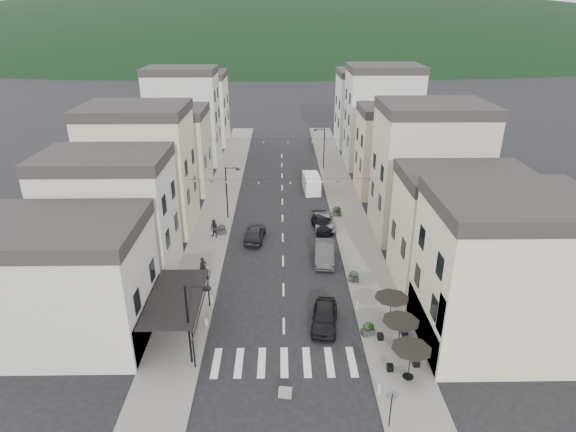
# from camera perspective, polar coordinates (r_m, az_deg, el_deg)

# --- Properties ---
(ground) EXTENTS (700.00, 700.00, 0.00)m
(ground) POSITION_cam_1_polar(r_m,az_deg,el_deg) (31.81, -0.41, -19.29)
(ground) COLOR black
(ground) RESTS_ON ground
(sidewalk_left) EXTENTS (4.00, 76.00, 0.12)m
(sidewalk_left) POSITION_cam_1_polar(r_m,az_deg,el_deg) (59.89, -7.88, 2.05)
(sidewalk_left) COLOR slate
(sidewalk_left) RESTS_ON ground
(sidewalk_right) EXTENTS (4.00, 76.00, 0.12)m
(sidewalk_right) POSITION_cam_1_polar(r_m,az_deg,el_deg) (59.93, 6.51, 2.14)
(sidewalk_right) COLOR slate
(sidewalk_right) RESTS_ON ground
(hill_backdrop) EXTENTS (640.00, 360.00, 70.00)m
(hill_backdrop) POSITION_cam_1_polar(r_m,az_deg,el_deg) (324.15, -0.91, 19.46)
(hill_backdrop) COLOR black
(hill_backdrop) RESTS_ON ground
(boutique_building) EXTENTS (12.00, 8.00, 8.00)m
(boutique_building) POSITION_cam_1_polar(r_m,az_deg,el_deg) (36.75, -25.70, -7.74)
(boutique_building) COLOR #B7B1A8
(boutique_building) RESTS_ON ground
(bistro_building) EXTENTS (10.00, 8.00, 10.00)m
(bistro_building) POSITION_cam_1_polar(r_m,az_deg,el_deg) (35.21, 24.01, -6.92)
(bistro_building) COLOR beige
(bistro_building) RESTS_ON ground
(boutique_awning) EXTENTS (3.77, 7.50, 3.28)m
(boutique_awning) POSITION_cam_1_polar(r_m,az_deg,el_deg) (34.60, -12.77, -9.50)
(boutique_awning) COLOR black
(boutique_awning) RESTS_ON ground
(buildings_row_left) EXTENTS (10.20, 54.16, 14.00)m
(buildings_row_left) POSITION_cam_1_polar(r_m,az_deg,el_deg) (64.70, -13.84, 8.84)
(buildings_row_left) COLOR #B7B1A8
(buildings_row_left) RESTS_ON ground
(buildings_row_right) EXTENTS (10.20, 54.16, 14.50)m
(buildings_row_right) POSITION_cam_1_polar(r_m,az_deg,el_deg) (63.63, 12.60, 8.90)
(buildings_row_right) COLOR beige
(buildings_row_right) RESTS_ON ground
(cafe_terrace) EXTENTS (2.50, 8.10, 2.53)m
(cafe_terrace) POSITION_cam_1_polar(r_m,az_deg,el_deg) (33.41, 13.18, -12.42)
(cafe_terrace) COLOR black
(cafe_terrace) RESTS_ON ground
(streetlamp_left_near) EXTENTS (1.70, 0.56, 6.00)m
(streetlamp_left_near) POSITION_cam_1_polar(r_m,az_deg,el_deg) (31.56, -11.32, -11.61)
(streetlamp_left_near) COLOR black
(streetlamp_left_near) RESTS_ON ground
(streetlamp_left_far) EXTENTS (1.70, 0.56, 6.00)m
(streetlamp_left_far) POSITION_cam_1_polar(r_m,az_deg,el_deg) (52.85, -7.01, 3.39)
(streetlamp_left_far) COLOR black
(streetlamp_left_far) RESTS_ON ground
(streetlamp_right_far) EXTENTS (1.70, 0.56, 6.00)m
(streetlamp_right_far) POSITION_cam_1_polar(r_m,az_deg,el_deg) (70.00, 4.08, 8.47)
(streetlamp_right_far) COLOR black
(streetlamp_right_far) RESTS_ON ground
(traffic_sign) EXTENTS (0.70, 0.07, 2.70)m
(traffic_sign) POSITION_cam_1_polar(r_m,az_deg,el_deg) (28.57, 12.17, -20.67)
(traffic_sign) COLOR black
(traffic_sign) RESTS_ON ground
(bollards) EXTENTS (11.66, 10.26, 0.60)m
(bollards) POSITION_cam_1_polar(r_m,az_deg,el_deg) (35.80, -0.50, -12.83)
(bollards) COLOR gray
(bollards) RESTS_ON ground
(bunting_near) EXTENTS (19.00, 0.28, 0.62)m
(bunting_near) POSITION_cam_1_polar(r_m,az_deg,el_deg) (48.12, -0.66, 4.02)
(bunting_near) COLOR black
(bunting_near) RESTS_ON ground
(bunting_far) EXTENTS (19.00, 0.28, 0.62)m
(bunting_far) POSITION_cam_1_polar(r_m,az_deg,el_deg) (63.45, -0.73, 8.79)
(bunting_far) COLOR black
(bunting_far) RESTS_ON ground
(parked_car_a) EXTENTS (2.41, 4.75, 1.55)m
(parked_car_a) POSITION_cam_1_polar(r_m,az_deg,el_deg) (36.14, 4.36, -11.83)
(parked_car_a) COLOR black
(parked_car_a) RESTS_ON ground
(parked_car_b) EXTENTS (2.12, 5.09, 1.64)m
(parked_car_b) POSITION_cam_1_polar(r_m,az_deg,el_deg) (44.71, 4.34, -4.38)
(parked_car_b) COLOR #37373A
(parked_car_b) RESTS_ON ground
(parked_car_c) EXTENTS (2.20, 4.72, 1.31)m
(parked_car_c) POSITION_cam_1_polar(r_m,az_deg,el_deg) (51.47, 4.36, -0.71)
(parked_car_c) COLOR gray
(parked_car_c) RESTS_ON ground
(parked_car_d) EXTENTS (2.30, 4.66, 1.30)m
(parked_car_d) POSITION_cam_1_polar(r_m,az_deg,el_deg) (51.09, 4.06, -0.89)
(parked_car_d) COLOR black
(parked_car_d) RESTS_ON ground
(parked_car_e) EXTENTS (2.30, 4.67, 1.53)m
(parked_car_e) POSITION_cam_1_polar(r_m,az_deg,el_deg) (48.58, -3.93, -2.07)
(parked_car_e) COLOR black
(parked_car_e) RESTS_ON ground
(delivery_van) EXTENTS (2.17, 4.90, 2.30)m
(delivery_van) POSITION_cam_1_polar(r_m,az_deg,el_deg) (61.75, 2.80, 3.96)
(delivery_van) COLOR white
(delivery_van) RESTS_ON ground
(pedestrian_a) EXTENTS (0.83, 0.72, 1.92)m
(pedestrian_a) POSITION_cam_1_polar(r_m,az_deg,el_deg) (42.22, -10.01, -6.07)
(pedestrian_a) COLOR black
(pedestrian_a) RESTS_ON sidewalk_left
(pedestrian_b) EXTENTS (1.16, 1.09, 1.90)m
(pedestrian_b) POSITION_cam_1_polar(r_m,az_deg,el_deg) (49.33, -8.74, -1.50)
(pedestrian_b) COLOR black
(pedestrian_b) RESTS_ON sidewalk_left
(concrete_block_a) EXTENTS (0.87, 0.62, 0.50)m
(concrete_block_a) POSITION_cam_1_polar(r_m,az_deg,el_deg) (30.91, -0.33, -20.20)
(concrete_block_a) COLOR gray
(concrete_block_a) RESTS_ON ground
(planter_la) EXTENTS (0.91, 0.53, 1.00)m
(planter_la) POSITION_cam_1_polar(r_m,az_deg,el_deg) (38.64, -11.28, -10.01)
(planter_la) COLOR #2E2E30
(planter_la) RESTS_ON sidewalk_left
(planter_lb) EXTENTS (1.04, 0.76, 1.04)m
(planter_lb) POSITION_cam_1_polar(r_m,az_deg,el_deg) (50.14, -7.87, -1.59)
(planter_lb) COLOR #29292B
(planter_lb) RESTS_ON sidewalk_left
(planter_ra) EXTENTS (1.02, 0.75, 1.02)m
(planter_ra) POSITION_cam_1_polar(r_m,az_deg,el_deg) (35.60, 9.48, -13.05)
(planter_ra) COLOR #2B2B2E
(planter_ra) RESTS_ON sidewalk_right
(planter_rb) EXTENTS (0.93, 0.57, 0.99)m
(planter_rb) POSITION_cam_1_polar(r_m,az_deg,el_deg) (41.68, 7.77, -7.08)
(planter_rb) COLOR #323335
(planter_rb) RESTS_ON sidewalk_right
(planter_rc) EXTENTS (1.01, 0.58, 1.11)m
(planter_rc) POSITION_cam_1_polar(r_m,az_deg,el_deg) (54.38, 5.81, 0.59)
(planter_rc) COLOR #29292B
(planter_rc) RESTS_ON sidewalk_right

